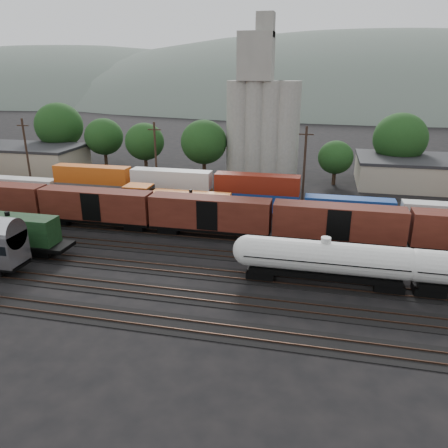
# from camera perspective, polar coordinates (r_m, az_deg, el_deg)

# --- Properties ---
(ground) EXTENTS (600.00, 600.00, 0.00)m
(ground) POSITION_cam_1_polar(r_m,az_deg,el_deg) (50.98, -4.89, -3.58)
(ground) COLOR black
(tracks) EXTENTS (180.00, 33.20, 0.20)m
(tracks) POSITION_cam_1_polar(r_m,az_deg,el_deg) (50.96, -4.89, -3.53)
(tracks) COLOR black
(tracks) RESTS_ON ground
(tank_car_a) EXTENTS (17.95, 3.21, 4.70)m
(tank_car_a) POSITION_cam_1_polar(r_m,az_deg,el_deg) (43.16, 12.97, -4.47)
(tank_car_a) COLOR silver
(tank_car_a) RESTS_ON ground
(orange_locomotive) EXTENTS (18.04, 3.01, 4.51)m
(orange_locomotive) POSITION_cam_1_polar(r_m,az_deg,el_deg) (60.70, -7.11, 2.77)
(orange_locomotive) COLOR black
(orange_locomotive) RESTS_ON ground
(boxcar_string) EXTENTS (153.60, 2.90, 4.20)m
(boxcar_string) POSITION_cam_1_polar(r_m,az_deg,el_deg) (56.32, -9.45, 1.89)
(boxcar_string) COLOR black
(boxcar_string) RESTS_ON ground
(container_wall) EXTENTS (160.00, 2.60, 5.80)m
(container_wall) POSITION_cam_1_polar(r_m,az_deg,el_deg) (66.96, -9.84, 4.36)
(container_wall) COLOR black
(container_wall) RESTS_ON ground
(grain_silo) EXTENTS (13.40, 5.00, 29.00)m
(grain_silo) POSITION_cam_1_polar(r_m,az_deg,el_deg) (81.80, 4.93, 13.43)
(grain_silo) COLOR gray
(grain_silo) RESTS_ON ground
(industrial_sheds) EXTENTS (119.38, 17.26, 5.10)m
(industrial_sheds) POSITION_cam_1_polar(r_m,az_deg,el_deg) (82.07, 7.01, 7.22)
(industrial_sheds) COLOR #9E937F
(industrial_sheds) RESTS_ON ground
(tree_band) EXTENTS (162.95, 21.49, 14.27)m
(tree_band) POSITION_cam_1_polar(r_m,az_deg,el_deg) (87.76, -6.81, 11.19)
(tree_band) COLOR black
(tree_band) RESTS_ON ground
(utility_poles) EXTENTS (122.20, 0.36, 12.00)m
(utility_poles) POSITION_cam_1_polar(r_m,az_deg,el_deg) (69.51, 0.45, 8.18)
(utility_poles) COLOR black
(utility_poles) RESTS_ON ground
(distant_hills) EXTENTS (860.00, 286.00, 130.00)m
(distant_hills) POSITION_cam_1_polar(r_m,az_deg,el_deg) (307.37, 14.74, 11.47)
(distant_hills) COLOR #59665B
(distant_hills) RESTS_ON ground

